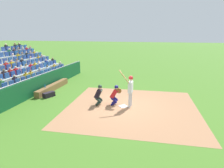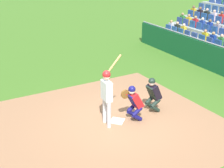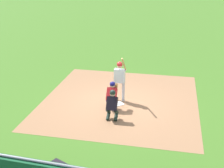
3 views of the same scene
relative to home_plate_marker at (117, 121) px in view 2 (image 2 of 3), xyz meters
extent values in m
plane|color=#437224|center=(0.00, 0.00, -0.02)|extent=(160.00, 160.00, 0.00)
cube|color=#A1704E|center=(0.00, 0.50, -0.01)|extent=(7.37, 7.82, 0.01)
cube|color=white|center=(0.00, 0.00, 0.00)|extent=(0.62, 0.62, 0.02)
cylinder|color=silver|center=(-0.23, 0.42, 0.43)|extent=(0.14, 0.14, 0.90)
cylinder|color=silver|center=(0.14, 0.39, 0.43)|extent=(0.14, 0.14, 0.90)
cube|color=silver|center=(-0.04, 0.41, 1.20)|extent=(0.49, 0.25, 0.63)
sphere|color=beige|center=(-0.04, 0.41, 1.67)|extent=(0.23, 0.23, 0.23)
sphere|color=#B22021|center=(-0.04, 0.41, 1.73)|extent=(0.26, 0.26, 0.26)
cylinder|color=silver|center=(0.01, 0.38, 1.50)|extent=(0.51, 0.17, 0.14)
cylinder|color=silver|center=(0.20, 0.36, 1.50)|extent=(0.18, 0.15, 0.13)
cylinder|color=tan|center=(0.23, 0.05, 1.87)|extent=(0.12, 0.62, 0.73)
sphere|color=black|center=(0.25, 0.33, 1.53)|extent=(0.06, 0.06, 0.06)
cylinder|color=navy|center=(-0.31, -0.58, 0.14)|extent=(0.15, 0.39, 0.34)
cylinder|color=navy|center=(-0.31, -0.58, 0.36)|extent=(0.15, 0.38, 0.33)
cylinder|color=navy|center=(0.01, -0.57, 0.14)|extent=(0.15, 0.39, 0.34)
cylinder|color=navy|center=(0.01, -0.57, 0.36)|extent=(0.15, 0.38, 0.33)
cube|color=red|center=(-0.15, -0.59, 0.70)|extent=(0.43, 0.49, 0.60)
cube|color=navy|center=(-0.15, -0.48, 0.70)|extent=(0.39, 0.28, 0.42)
sphere|color=beige|center=(-0.15, -0.45, 1.05)|extent=(0.22, 0.22, 0.22)
cube|color=black|center=(-0.15, -0.45, 1.05)|extent=(0.20, 0.14, 0.19)
sphere|color=navy|center=(-0.15, -0.45, 1.11)|extent=(0.24, 0.24, 0.24)
cylinder|color=brown|center=(-0.03, -0.27, 0.93)|extent=(0.08, 0.30, 0.30)
cylinder|color=red|center=(0.00, -0.45, 0.86)|extent=(0.16, 0.40, 0.22)
cylinder|color=#1D2D25|center=(-0.06, -1.48, 0.14)|extent=(0.16, 0.39, 0.34)
cylinder|color=#1D2D25|center=(-0.06, -1.48, 0.36)|extent=(0.16, 0.39, 0.33)
cylinder|color=#1D2D25|center=(0.26, -1.46, 0.14)|extent=(0.16, 0.39, 0.34)
cylinder|color=#1D2D25|center=(0.26, -1.46, 0.36)|extent=(0.16, 0.39, 0.33)
cube|color=black|center=(0.10, -1.50, 0.71)|extent=(0.44, 0.47, 0.60)
cube|color=#1D2D25|center=(0.10, -1.39, 0.71)|extent=(0.39, 0.26, 0.44)
sphere|color=beige|center=(0.10, -1.39, 1.07)|extent=(0.22, 0.22, 0.22)
cube|color=black|center=(0.10, -1.39, 1.07)|extent=(0.20, 0.13, 0.20)
sphere|color=#1D2D25|center=(0.10, -1.39, 1.13)|extent=(0.24, 0.24, 0.24)
cube|color=#24438E|center=(4.20, -8.54, 0.60)|extent=(0.44, 0.10, 0.42)
cube|color=#34783B|center=(4.20, -8.78, 0.65)|extent=(0.32, 0.22, 0.52)
sphere|color=#DAA483|center=(4.20, -8.78, 1.01)|extent=(0.19, 0.19, 0.19)
cube|color=#2D418D|center=(4.85, -8.54, 0.60)|extent=(0.44, 0.10, 0.42)
cube|color=navy|center=(4.85, -8.78, 0.65)|extent=(0.32, 0.22, 0.52)
sphere|color=#B17F4E|center=(4.85, -8.78, 1.01)|extent=(0.19, 0.19, 0.19)
cube|color=#21498F|center=(5.50, -8.54, 0.60)|extent=(0.44, 0.10, 0.42)
cube|color=gold|center=(5.50, -8.78, 0.65)|extent=(0.32, 0.22, 0.52)
sphere|color=#AF7A57|center=(5.50, -8.78, 1.01)|extent=(0.19, 0.19, 0.19)
cube|color=navy|center=(6.14, -8.54, 0.60)|extent=(0.44, 0.10, 0.42)
cube|color=navy|center=(6.79, -8.54, 0.60)|extent=(0.44, 0.10, 0.42)
cube|color=#214B8B|center=(7.44, -8.54, 0.60)|extent=(0.44, 0.10, 0.42)
cube|color=gold|center=(7.44, -8.78, 0.65)|extent=(0.32, 0.22, 0.52)
sphere|color=beige|center=(7.44, -8.78, 1.01)|extent=(0.19, 0.19, 0.19)
cube|color=#274E96|center=(8.08, -8.54, 0.60)|extent=(0.44, 0.10, 0.42)
cube|color=#242D25|center=(8.08, -8.78, 0.65)|extent=(0.32, 0.22, 0.52)
sphere|color=tan|center=(8.08, -8.78, 1.01)|extent=(0.19, 0.19, 0.19)
cube|color=#224593|center=(8.73, -8.54, 0.60)|extent=(0.44, 0.10, 0.42)
cube|color=silver|center=(8.73, -8.78, 0.65)|extent=(0.32, 0.22, 0.52)
sphere|color=#A98150|center=(8.73, -8.78, 1.01)|extent=(0.19, 0.19, 0.19)
cube|color=#294592|center=(4.85, -9.45, 1.01)|extent=(0.44, 0.10, 0.42)
cube|color=#234990|center=(5.50, -9.45, 1.01)|extent=(0.44, 0.10, 0.42)
cube|color=gray|center=(5.50, -9.69, 1.06)|extent=(0.32, 0.22, 0.52)
sphere|color=#D5AD88|center=(5.50, -9.69, 1.42)|extent=(0.19, 0.19, 0.19)
cube|color=#264788|center=(6.14, -9.45, 1.01)|extent=(0.44, 0.10, 0.42)
cube|color=navy|center=(6.14, -9.69, 1.06)|extent=(0.32, 0.22, 0.52)
sphere|color=brown|center=(6.14, -9.69, 1.42)|extent=(0.19, 0.19, 0.19)
cube|color=#264A90|center=(6.79, -9.45, 1.01)|extent=(0.44, 0.10, 0.42)
cube|color=navy|center=(6.79, -9.69, 1.06)|extent=(0.32, 0.22, 0.52)
sphere|color=beige|center=(6.79, -9.69, 1.42)|extent=(0.19, 0.19, 0.19)
cube|color=#234E8A|center=(7.44, -9.45, 1.01)|extent=(0.44, 0.10, 0.42)
cube|color=red|center=(7.44, -9.69, 1.06)|extent=(0.32, 0.22, 0.52)
sphere|color=#AC824E|center=(7.44, -9.69, 1.42)|extent=(0.19, 0.19, 0.19)
cube|color=#2E4592|center=(8.08, -9.45, 1.01)|extent=(0.44, 0.10, 0.42)
cube|color=gold|center=(8.08, -9.69, 1.06)|extent=(0.32, 0.22, 0.52)
sphere|color=#A47954|center=(8.08, -9.69, 1.42)|extent=(0.19, 0.19, 0.19)
cube|color=navy|center=(8.73, -9.45, 1.01)|extent=(0.44, 0.10, 0.42)
cube|color=#307C2F|center=(8.73, -9.69, 1.06)|extent=(0.32, 0.22, 0.52)
sphere|color=#A37C58|center=(8.73, -9.69, 1.42)|extent=(0.19, 0.19, 0.19)
cube|color=#2A4B8A|center=(6.14, -10.36, 1.42)|extent=(0.44, 0.10, 0.42)
cube|color=red|center=(6.14, -10.59, 1.47)|extent=(0.32, 0.22, 0.52)
sphere|color=brown|center=(6.14, -10.59, 1.83)|extent=(0.19, 0.19, 0.19)
cube|color=#254B96|center=(6.79, -10.36, 1.42)|extent=(0.44, 0.10, 0.42)
cube|color=silver|center=(6.79, -10.59, 1.47)|extent=(0.32, 0.22, 0.52)
sphere|color=#CCA38E|center=(6.79, -10.59, 1.83)|extent=(0.19, 0.19, 0.19)
cube|color=#224C91|center=(7.44, -10.36, 1.42)|extent=(0.44, 0.10, 0.42)
cube|color=black|center=(7.44, -10.59, 1.47)|extent=(0.32, 0.22, 0.52)
sphere|color=tan|center=(7.44, -10.59, 1.83)|extent=(0.19, 0.19, 0.19)
cube|color=#2C4A90|center=(8.08, -10.36, 1.42)|extent=(0.44, 0.10, 0.42)
cube|color=black|center=(8.08, -10.59, 1.47)|extent=(0.32, 0.22, 0.52)
sphere|color=brown|center=(8.08, -10.59, 1.83)|extent=(0.19, 0.19, 0.19)
cube|color=#21438F|center=(8.73, -10.36, 1.42)|extent=(0.44, 0.10, 0.42)
cube|color=gold|center=(8.73, -10.59, 1.47)|extent=(0.32, 0.22, 0.52)
sphere|color=brown|center=(8.73, -10.59, 1.83)|extent=(0.19, 0.19, 0.19)
cube|color=#294C8C|center=(6.79, -11.26, 1.83)|extent=(0.44, 0.10, 0.42)
cube|color=#2A4D8E|center=(7.44, -11.26, 1.83)|extent=(0.44, 0.10, 0.42)
cube|color=#264D88|center=(8.08, -11.26, 1.83)|extent=(0.44, 0.10, 0.42)
cube|color=#2E4889|center=(8.73, -11.26, 1.83)|extent=(0.44, 0.10, 0.42)
cube|color=#2B4596|center=(8.08, -12.17, 2.24)|extent=(0.44, 0.10, 0.42)
cube|color=#2E723A|center=(8.08, -12.40, 2.29)|extent=(0.32, 0.22, 0.52)
camera|label=1|loc=(10.34, 1.84, 4.22)|focal=30.39mm
camera|label=2|loc=(-8.18, 4.43, 5.13)|focal=50.87mm
camera|label=3|loc=(2.86, -12.08, 5.91)|focal=48.69mm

